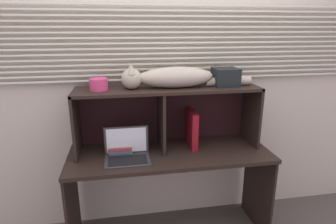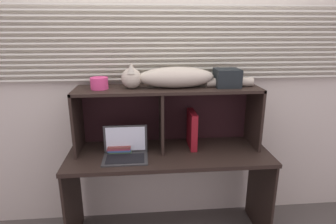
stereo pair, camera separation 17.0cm
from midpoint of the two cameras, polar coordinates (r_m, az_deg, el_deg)
back_panel_with_blinds at (r=2.32m, az=1.63°, el=6.73°), size 4.40×0.08×2.50m
desk at (r=2.24m, az=2.45°, el=-11.39°), size 1.53×0.55×0.75m
hutch_shelf_unit at (r=2.19m, az=1.99°, el=1.32°), size 1.39×0.34×0.48m
cat at (r=2.11m, az=3.20°, el=6.95°), size 0.99×0.19×0.18m
laptop at (r=2.09m, az=-6.28°, el=-7.88°), size 0.32×0.22×0.22m
binder_upright at (r=2.24m, az=7.03°, el=-3.50°), size 0.05×0.24×0.29m
book_stack at (r=2.24m, az=-7.43°, el=-6.67°), size 0.18×0.24×0.06m
small_basket at (r=2.11m, az=-11.47°, el=5.70°), size 0.13×0.13×0.08m
storage_box at (r=2.21m, az=14.02°, el=6.71°), size 0.18×0.18×0.14m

